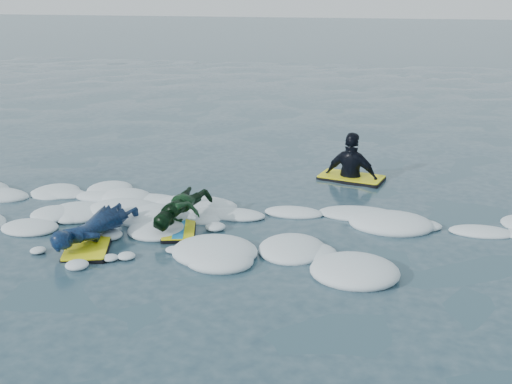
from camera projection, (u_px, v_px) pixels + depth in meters
ground at (162, 244)px, 8.96m from camera, size 120.00×120.00×0.00m
foam_band at (185, 219)px, 9.92m from camera, size 12.00×3.10×0.30m
prone_woman_unit at (94, 229)px, 8.93m from camera, size 0.93×1.69×0.41m
prone_child_unit at (182, 212)px, 9.47m from camera, size 0.86×1.39×0.51m
waiting_rider_unit at (351, 179)px, 11.84m from camera, size 1.29×0.91×1.75m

